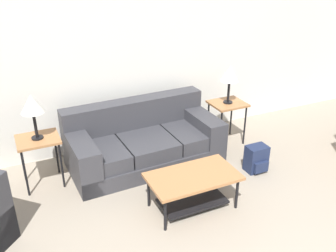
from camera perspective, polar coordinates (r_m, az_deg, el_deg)
The scene contains 8 objects.
wall_back at distance 5.44m, azimuth -5.09°, elevation 10.27°, with size 9.09×0.06×2.60m.
couch at distance 5.18m, azimuth -3.76°, elevation -2.53°, with size 2.08×1.05×0.82m.
coffee_table at distance 4.28m, azimuth 3.81°, elevation -8.76°, with size 1.02×0.58×0.43m.
side_table_left at distance 4.81m, azimuth -19.13°, elevation -2.62°, with size 0.50×0.45×0.65m.
side_table_right at distance 5.65m, azimuth 9.04°, elevation 2.79°, with size 0.50×0.45×0.65m.
table_lamp_left at distance 4.60m, azimuth -20.04°, elevation 3.05°, with size 0.28×0.28×0.56m.
table_lamp_right at distance 5.48m, azimuth 9.40°, elevation 7.77°, with size 0.28×0.28×0.56m.
backpack at distance 5.15m, azimuth 13.33°, elevation -4.90°, with size 0.28×0.27×0.36m.
Camera 1 is at (-1.78, -0.96, 2.73)m, focal length 40.00 mm.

